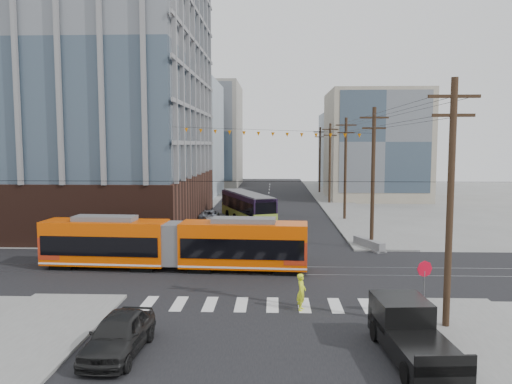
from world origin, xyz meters
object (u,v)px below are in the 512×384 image
streetcar (174,244)px  city_bus (247,207)px  black_sedan (119,334)px  pickup_truck (414,336)px

streetcar → city_bus: size_ratio=1.54×
black_sedan → pickup_truck: bearing=1.8°
pickup_truck → streetcar: bearing=127.1°
streetcar → pickup_truck: streetcar is taller
streetcar → city_bus: bearing=82.7°
pickup_truck → city_bus: bearing=99.3°
streetcar → pickup_truck: (11.85, -13.40, -0.70)m
streetcar → city_bus: streetcar is taller
city_bus → pickup_truck: size_ratio=1.97×
streetcar → pickup_truck: size_ratio=3.04×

